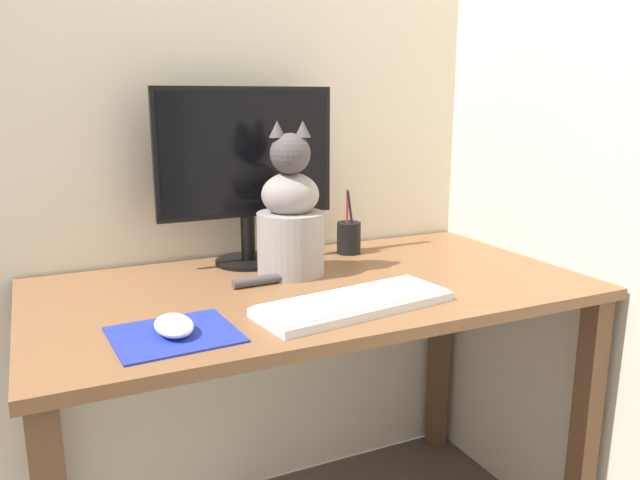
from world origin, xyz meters
The scene contains 9 objects.
wall_back centered at (0.00, 0.36, 1.25)m, with size 7.00×0.04×2.50m.
wall_side_right centered at (0.65, 0.00, 1.25)m, with size 0.04×7.00×2.50m.
desk centered at (0.00, 0.00, 0.61)m, with size 1.24×0.66×0.71m.
monitor centered at (-0.07, 0.24, 0.96)m, with size 0.45×0.17×0.44m.
keyboard centered at (0.01, -0.19, 0.72)m, with size 0.43×0.20×0.02m.
mousepad_left centered at (-0.36, -0.18, 0.71)m, with size 0.23×0.20×0.00m.
computer_mouse_left centered at (-0.35, -0.18, 0.73)m, with size 0.07×0.11×0.03m.
cat centered at (-0.01, 0.09, 0.85)m, with size 0.26×0.20×0.36m.
pen_cup centered at (0.21, 0.22, 0.75)m, with size 0.06×0.06×0.17m.
Camera 1 is at (-0.57, -1.24, 1.13)m, focal length 35.00 mm.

